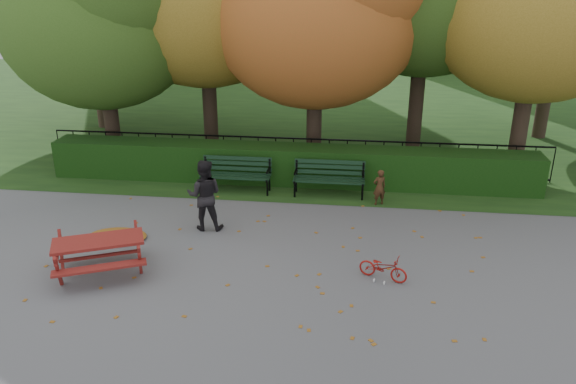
# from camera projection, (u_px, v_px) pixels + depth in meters

# --- Properties ---
(ground) EXTENTS (90.00, 90.00, 0.00)m
(ground) POSITION_uv_depth(u_px,v_px,m) (263.00, 261.00, 11.10)
(ground) COLOR slate
(ground) RESTS_ON ground
(grass_strip) EXTENTS (90.00, 90.00, 0.00)m
(grass_strip) POSITION_uv_depth(u_px,v_px,m) (317.00, 105.00, 24.03)
(grass_strip) COLOR #183313
(grass_strip) RESTS_ON ground
(hedge) EXTENTS (13.00, 0.90, 1.00)m
(hedge) POSITION_uv_depth(u_px,v_px,m) (290.00, 165.00, 15.07)
(hedge) COLOR black
(hedge) RESTS_ON ground
(iron_fence) EXTENTS (14.00, 0.04, 1.02)m
(iron_fence) POSITION_uv_depth(u_px,v_px,m) (293.00, 154.00, 15.80)
(iron_fence) COLOR black
(iron_fence) RESTS_ON ground
(tree_a) EXTENTS (5.88, 5.60, 7.48)m
(tree_a) POSITION_uv_depth(u_px,v_px,m) (105.00, 4.00, 15.19)
(tree_a) COLOR black
(tree_a) RESTS_ON ground
(bench_left) EXTENTS (1.80, 0.57, 0.88)m
(bench_left) POSITION_uv_depth(u_px,v_px,m) (236.00, 172.00, 14.48)
(bench_left) COLOR black
(bench_left) RESTS_ON ground
(bench_right) EXTENTS (1.80, 0.57, 0.88)m
(bench_right) POSITION_uv_depth(u_px,v_px,m) (329.00, 176.00, 14.20)
(bench_right) COLOR black
(bench_right) RESTS_ON ground
(picnic_table) EXTENTS (2.03, 1.87, 0.79)m
(picnic_table) POSITION_uv_depth(u_px,v_px,m) (99.00, 247.00, 10.45)
(picnic_table) COLOR maroon
(picnic_table) RESTS_ON ground
(leaf_pile) EXTENTS (1.41, 1.09, 0.09)m
(leaf_pile) POSITION_uv_depth(u_px,v_px,m) (117.00, 236.00, 12.02)
(leaf_pile) COLOR brown
(leaf_pile) RESTS_ON ground
(leaf_scatter) EXTENTS (9.00, 5.70, 0.01)m
(leaf_scatter) POSITION_uv_depth(u_px,v_px,m) (265.00, 253.00, 11.38)
(leaf_scatter) COLOR brown
(leaf_scatter) RESTS_ON ground
(child) EXTENTS (0.39, 0.32, 0.90)m
(child) POSITION_uv_depth(u_px,v_px,m) (379.00, 187.00, 13.62)
(child) COLOR #3C2413
(child) RESTS_ON ground
(adult) EXTENTS (0.83, 0.68, 1.59)m
(adult) POSITION_uv_depth(u_px,v_px,m) (205.00, 195.00, 12.21)
(adult) COLOR black
(adult) RESTS_ON ground
(bicycle) EXTENTS (0.97, 0.62, 0.48)m
(bicycle) POSITION_uv_depth(u_px,v_px,m) (383.00, 267.00, 10.35)
(bicycle) COLOR maroon
(bicycle) RESTS_ON ground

